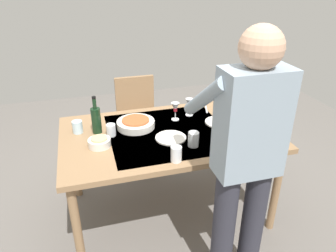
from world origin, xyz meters
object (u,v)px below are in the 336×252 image
at_px(wine_glass_right, 189,104).
at_px(water_cup_far_left, 111,130).
at_px(person_server, 245,157).
at_px(side_bowl_salad, 228,143).
at_px(dining_table, 168,140).
at_px(wine_glass_left, 175,108).
at_px(side_bowl_bread, 99,142).
at_px(chair_near, 137,116).
at_px(serving_bowl_pasta, 136,123).
at_px(wine_bottle, 96,119).
at_px(dinner_plate_near, 219,122).
at_px(water_cup_far_right, 78,127).
at_px(water_cup_near_right, 193,139).
at_px(water_cup_near_left, 176,154).
at_px(dinner_plate_far, 171,138).

xyz_separation_m(wine_glass_right, water_cup_far_left, (0.69, 0.19, -0.06)).
xyz_separation_m(person_server, side_bowl_salad, (-0.11, -0.43, -0.16)).
relative_size(dining_table, wine_glass_left, 10.79).
distance_m(wine_glass_right, side_bowl_bread, 0.85).
xyz_separation_m(person_server, water_cup_far_left, (0.66, -0.82, -0.14)).
bearing_deg(person_server, chair_near, -79.16).
bearing_deg(water_cup_far_left, serving_bowl_pasta, -156.73).
xyz_separation_m(dining_table, person_server, (-0.23, 0.76, 0.26)).
xyz_separation_m(wine_bottle, dinner_plate_near, (-0.97, 0.10, -0.10)).
bearing_deg(side_bowl_salad, chair_near, -70.73).
height_order(dining_table, serving_bowl_pasta, serving_bowl_pasta).
relative_size(water_cup_far_left, serving_bowl_pasta, 0.31).
height_order(serving_bowl_pasta, side_bowl_bread, same).
bearing_deg(dinner_plate_near, wine_bottle, -5.94).
bearing_deg(water_cup_far_right, dining_table, 165.07).
bearing_deg(chair_near, water_cup_near_right, 99.71).
bearing_deg(dining_table, water_cup_near_right, 113.95).
relative_size(dining_table, wine_bottle, 5.50).
bearing_deg(water_cup_near_left, dining_table, -98.53).
bearing_deg(wine_bottle, wine_glass_left, -175.14).
xyz_separation_m(dining_table, water_cup_far_right, (0.67, -0.18, 0.12)).
bearing_deg(side_bowl_salad, wine_glass_left, -66.74).
bearing_deg(side_bowl_salad, water_cup_far_left, -26.99).
relative_size(dining_table, side_bowl_bread, 10.18).
relative_size(chair_near, side_bowl_bread, 5.69).
distance_m(wine_glass_right, water_cup_far_right, 0.93).
bearing_deg(water_cup_far_right, dinner_plate_far, 156.43).
height_order(wine_glass_left, side_bowl_bread, wine_glass_left).
xyz_separation_m(person_server, wine_glass_right, (-0.03, -1.01, -0.09)).
height_order(person_server, dinner_plate_far, person_server).
distance_m(wine_glass_left, side_bowl_bread, 0.70).
distance_m(water_cup_far_right, side_bowl_salad, 1.14).
bearing_deg(side_bowl_bread, dining_table, -171.50).
bearing_deg(dinner_plate_near, side_bowl_salad, 74.77).
height_order(serving_bowl_pasta, dinner_plate_far, serving_bowl_pasta).
height_order(wine_glass_right, water_cup_far_left, wine_glass_right).
bearing_deg(dining_table, wine_bottle, -14.79).
distance_m(chair_near, dinner_plate_far, 1.02).
distance_m(wine_glass_right, serving_bowl_pasta, 0.50).
bearing_deg(chair_near, wine_glass_right, 118.23).
height_order(dining_table, dinner_plate_far, dinner_plate_far).
relative_size(dining_table, person_server, 0.96).
bearing_deg(wine_glass_left, chair_near, -73.93).
distance_m(water_cup_near_left, side_bowl_bread, 0.57).
distance_m(dining_table, wine_glass_left, 0.29).
xyz_separation_m(dining_table, dinner_plate_far, (0.01, 0.11, 0.08)).
xyz_separation_m(chair_near, side_bowl_salad, (-0.43, 1.22, 0.28)).
relative_size(person_server, wine_glass_left, 11.19).
height_order(wine_glass_left, dinner_plate_near, wine_glass_left).
xyz_separation_m(side_bowl_bread, dinner_plate_near, (-0.97, -0.12, -0.03)).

